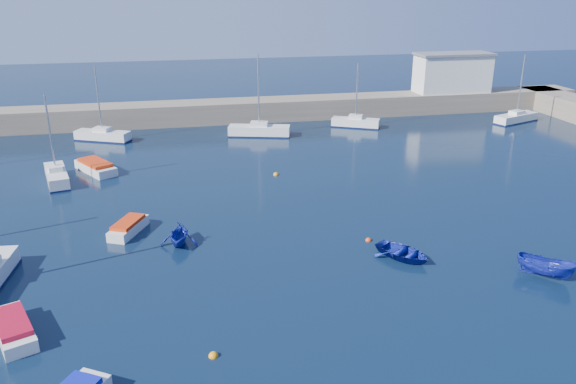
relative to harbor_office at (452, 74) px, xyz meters
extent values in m
plane|color=black|center=(-30.00, -46.00, -5.10)|extent=(220.00, 220.00, 0.00)
cube|color=#726657|center=(-30.00, 0.00, -3.80)|extent=(96.00, 4.50, 2.60)
cube|color=silver|center=(0.00, 0.00, 0.00)|extent=(10.00, 4.00, 5.00)
cube|color=silver|center=(-48.62, -20.56, -4.55)|extent=(3.03, 6.14, 1.11)
cylinder|color=#B7BABC|center=(-48.62, -20.56, -0.60)|extent=(0.17, 0.17, 6.80)
cube|color=silver|center=(-45.93, -6.63, -4.55)|extent=(6.39, 4.27, 1.09)
cylinder|color=#B7BABC|center=(-45.93, -6.63, -0.41)|extent=(0.16, 0.16, 7.18)
cube|color=silver|center=(-28.25, -8.26, -4.51)|extent=(7.35, 3.82, 1.18)
cylinder|color=#B7BABC|center=(-28.25, -8.26, 0.15)|extent=(0.17, 0.17, 8.14)
cube|color=silver|center=(-15.91, -6.56, -4.55)|extent=(5.90, 4.13, 1.10)
cylinder|color=#B7BABC|center=(-15.91, -6.56, -0.66)|extent=(0.16, 0.16, 6.68)
cube|color=silver|center=(5.09, -8.33, -4.57)|extent=(6.76, 4.03, 1.07)
cylinder|color=#B7BABC|center=(5.09, -8.33, -0.28)|extent=(0.15, 0.15, 7.51)
cube|color=silver|center=(-46.80, -44.91, -4.75)|extent=(3.08, 4.59, 0.71)
cube|color=maroon|center=(-46.80, -44.91, -4.26)|extent=(2.59, 3.56, 0.26)
cube|color=silver|center=(-41.77, -33.16, -4.76)|extent=(2.84, 4.04, 0.68)
cube|color=red|center=(-41.77, -33.16, -4.29)|extent=(2.37, 3.14, 0.26)
cube|color=silver|center=(-45.52, -18.27, -4.71)|extent=(4.30, 5.45, 0.79)
cube|color=red|center=(-45.52, -18.27, -4.16)|extent=(3.54, 4.28, 0.29)
imported|color=#152195|center=(-24.19, -40.95, -4.71)|extent=(4.32, 4.63, 0.78)
imported|color=#152195|center=(-38.28, -35.88, -4.33)|extent=(3.04, 3.36, 1.55)
imported|color=#152195|center=(-16.77, -45.13, -4.44)|extent=(3.35, 3.32, 1.32)
sphere|color=orange|center=(-37.09, -48.68, -5.10)|extent=(0.48, 0.48, 0.48)
sphere|color=red|center=(-25.47, -38.02, -5.10)|extent=(0.44, 0.44, 0.44)
sphere|color=orange|center=(-29.06, -22.71, -5.10)|extent=(0.50, 0.50, 0.50)
camera|label=1|loc=(-38.27, -71.30, 11.62)|focal=35.00mm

